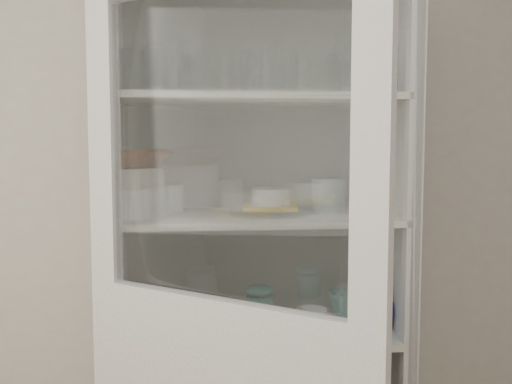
% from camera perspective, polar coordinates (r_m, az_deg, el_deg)
% --- Properties ---
extents(wall_back, '(3.60, 0.02, 2.60)m').
position_cam_1_polar(wall_back, '(2.18, -5.76, -0.47)').
color(wall_back, beige).
rests_on(wall_back, ground).
extents(pantry_cabinet, '(1.00, 0.45, 2.10)m').
position_cam_1_polar(pantry_cabinet, '(2.09, -0.15, -10.71)').
color(pantry_cabinet, silver).
rests_on(pantry_cabinet, floor).
extents(cupboard_door, '(0.75, 0.56, 2.00)m').
position_cam_1_polar(cupboard_door, '(1.59, -3.53, -18.56)').
color(cupboard_door, silver).
rests_on(cupboard_door, floor).
extents(tumbler_0, '(0.09, 0.09, 0.14)m').
position_cam_1_polar(tumbler_0, '(1.84, -10.22, 11.90)').
color(tumbler_0, silver).
rests_on(tumbler_0, shelf_glass).
extents(tumbler_1, '(0.08, 0.08, 0.14)m').
position_cam_1_polar(tumbler_1, '(1.80, -8.00, 12.16)').
color(tumbler_1, silver).
rests_on(tumbler_1, shelf_glass).
extents(tumbler_2, '(0.07, 0.07, 0.12)m').
position_cam_1_polar(tumbler_2, '(1.82, -0.45, 11.82)').
color(tumbler_2, silver).
rests_on(tumbler_2, shelf_glass).
extents(tumbler_3, '(0.09, 0.09, 0.15)m').
position_cam_1_polar(tumbler_3, '(1.85, 3.07, 12.17)').
color(tumbler_3, silver).
rests_on(tumbler_3, shelf_glass).
extents(tumbler_4, '(0.07, 0.07, 0.13)m').
position_cam_1_polar(tumbler_4, '(1.83, 2.32, 11.80)').
color(tumbler_4, silver).
rests_on(tumbler_4, shelf_glass).
extents(tumbler_5, '(0.08, 0.08, 0.15)m').
position_cam_1_polar(tumbler_5, '(1.88, 9.09, 11.96)').
color(tumbler_5, silver).
rests_on(tumbler_5, shelf_glass).
extents(tumbler_6, '(0.09, 0.09, 0.15)m').
position_cam_1_polar(tumbler_6, '(1.92, 12.89, 11.74)').
color(tumbler_6, silver).
rests_on(tumbler_6, shelf_glass).
extents(tumbler_7, '(0.09, 0.09, 0.15)m').
position_cam_1_polar(tumbler_7, '(1.94, -12.33, 11.61)').
color(tumbler_7, silver).
rests_on(tumbler_7, shelf_glass).
extents(tumbler_8, '(0.08, 0.08, 0.13)m').
position_cam_1_polar(tumbler_8, '(1.98, -9.64, 11.27)').
color(tumbler_8, silver).
rests_on(tumbler_8, shelf_glass).
extents(tumbler_9, '(0.09, 0.09, 0.13)m').
position_cam_1_polar(tumbler_9, '(1.98, -1.82, 11.40)').
color(tumbler_9, silver).
rests_on(tumbler_9, shelf_glass).
extents(goblet_0, '(0.08, 0.08, 0.18)m').
position_cam_1_polar(goblet_0, '(2.04, -10.11, 11.77)').
color(goblet_0, silver).
rests_on(goblet_0, shelf_glass).
extents(goblet_1, '(0.08, 0.08, 0.17)m').
position_cam_1_polar(goblet_1, '(2.05, -7.39, 11.65)').
color(goblet_1, silver).
rests_on(goblet_1, shelf_glass).
extents(goblet_2, '(0.08, 0.08, 0.17)m').
position_cam_1_polar(goblet_2, '(2.11, 7.95, 11.48)').
color(goblet_2, silver).
rests_on(goblet_2, shelf_glass).
extents(goblet_3, '(0.07, 0.07, 0.15)m').
position_cam_1_polar(goblet_3, '(2.09, 8.58, 11.24)').
color(goblet_3, silver).
rests_on(goblet_3, shelf_glass).
extents(plate_stack_front, '(0.22, 0.22, 0.10)m').
position_cam_1_polar(plate_stack_front, '(1.94, -12.07, -0.92)').
color(plate_stack_front, white).
rests_on(plate_stack_front, shelf_plates).
extents(plate_stack_back, '(0.23, 0.23, 0.10)m').
position_cam_1_polar(plate_stack_back, '(2.06, -10.34, -0.55)').
color(plate_stack_back, white).
rests_on(plate_stack_back, shelf_plates).
extents(cream_bowl, '(0.23, 0.23, 0.06)m').
position_cam_1_polar(cream_bowl, '(1.94, -12.11, 1.45)').
color(cream_bowl, silver).
rests_on(cream_bowl, plate_stack_front).
extents(terracotta_bowl, '(0.31, 0.31, 0.06)m').
position_cam_1_polar(terracotta_bowl, '(1.93, -12.14, 3.27)').
color(terracotta_bowl, brown).
rests_on(terracotta_bowl, cream_bowl).
extents(glass_platter, '(0.30, 0.30, 0.02)m').
position_cam_1_polar(glass_platter, '(1.97, 1.49, -1.92)').
color(glass_platter, silver).
rests_on(glass_platter, shelf_plates).
extents(yellow_trivet, '(0.20, 0.20, 0.01)m').
position_cam_1_polar(yellow_trivet, '(1.97, 1.49, -1.49)').
color(yellow_trivet, gold).
rests_on(yellow_trivet, glass_platter).
extents(white_ramekin, '(0.18, 0.18, 0.06)m').
position_cam_1_polar(white_ramekin, '(1.97, 1.49, -0.47)').
color(white_ramekin, white).
rests_on(white_ramekin, yellow_trivet).
extents(grey_bowl_stack, '(0.12, 0.12, 0.12)m').
position_cam_1_polar(grey_bowl_stack, '(2.02, 7.30, -0.31)').
color(grey_bowl_stack, '#ABBAB9').
rests_on(grey_bowl_stack, shelf_plates).
extents(mug_blue, '(0.14, 0.14, 0.10)m').
position_cam_1_polar(mug_blue, '(2.06, 11.80, -11.85)').
color(mug_blue, navy).
rests_on(mug_blue, shelf_mugs).
extents(mug_teal, '(0.14, 0.14, 0.10)m').
position_cam_1_polar(mug_teal, '(2.15, 8.73, -11.17)').
color(mug_teal, teal).
rests_on(mug_teal, shelf_mugs).
extents(mug_white, '(0.14, 0.14, 0.10)m').
position_cam_1_polar(mug_white, '(1.94, 5.64, -12.93)').
color(mug_white, white).
rests_on(mug_white, shelf_mugs).
extents(teal_jar, '(0.10, 0.10, 0.12)m').
position_cam_1_polar(teal_jar, '(2.09, 0.36, -11.32)').
color(teal_jar, teal).
rests_on(teal_jar, shelf_mugs).
extents(measuring_cups, '(0.10, 0.10, 0.04)m').
position_cam_1_polar(measuring_cups, '(1.97, -6.26, -13.55)').
color(measuring_cups, silver).
rests_on(measuring_cups, shelf_mugs).
extents(white_canister, '(0.13, 0.13, 0.14)m').
position_cam_1_polar(white_canister, '(2.04, -11.80, -11.52)').
color(white_canister, white).
rests_on(white_canister, shelf_mugs).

